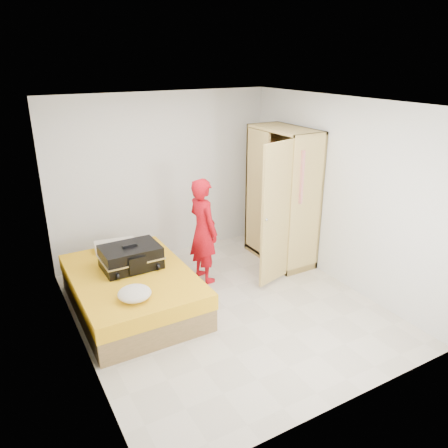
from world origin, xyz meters
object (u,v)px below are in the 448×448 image
bed (133,290)px  person (203,230)px  round_cushion (135,293)px  suitcase (131,257)px  wardrobe (281,201)px

bed → person: size_ratio=1.32×
person → round_cushion: size_ratio=4.02×
suitcase → bed: bearing=-110.8°
person → round_cushion: bearing=116.9°
bed → wardrobe: (2.50, 0.24, 0.75)m
person → round_cushion: person is taller
bed → suitcase: (0.06, 0.17, 0.39)m
wardrobe → suitcase: bearing=-178.3°
wardrobe → person: 1.36m
wardrobe → person: wardrobe is taller
bed → person: bearing=12.7°
bed → wardrobe: wardrobe is taller
wardrobe → round_cushion: (-2.66, -0.87, -0.43)m
bed → round_cushion: size_ratio=5.31×
bed → suitcase: size_ratio=2.67×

